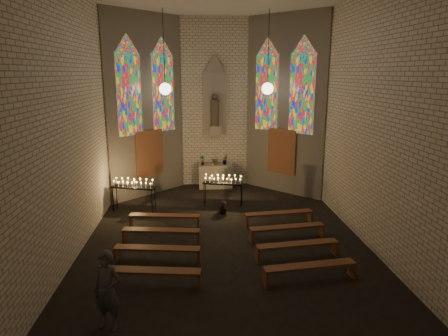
{
  "coord_description": "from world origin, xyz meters",
  "views": [
    {
      "loc": [
        -0.76,
        -10.93,
        4.78
      ],
      "look_at": [
        0.1,
        1.67,
        1.76
      ],
      "focal_mm": 32.0,
      "sensor_mm": 36.0,
      "label": 1
    }
  ],
  "objects_px": {
    "aisle_flower_pot": "(223,207)",
    "visitor": "(107,290)",
    "altar": "(216,176)",
    "votive_stand_left": "(133,185)",
    "votive_stand_right": "(223,181)"
  },
  "relations": [
    {
      "from": "altar",
      "to": "aisle_flower_pot",
      "type": "xyz_separation_m",
      "value": [
        0.1,
        -3.29,
        -0.27
      ]
    },
    {
      "from": "altar",
      "to": "votive_stand_left",
      "type": "bearing_deg",
      "value": -136.47
    },
    {
      "from": "aisle_flower_pot",
      "to": "votive_stand_right",
      "type": "xyz_separation_m",
      "value": [
        0.07,
        0.92,
        0.69
      ]
    },
    {
      "from": "votive_stand_left",
      "to": "votive_stand_right",
      "type": "distance_m",
      "value": 3.2
    },
    {
      "from": "aisle_flower_pot",
      "to": "votive_stand_right",
      "type": "bearing_deg",
      "value": 85.87
    },
    {
      "from": "aisle_flower_pot",
      "to": "visitor",
      "type": "relative_size",
      "value": 0.3
    },
    {
      "from": "altar",
      "to": "votive_stand_left",
      "type": "relative_size",
      "value": 0.88
    },
    {
      "from": "altar",
      "to": "votive_stand_right",
      "type": "xyz_separation_m",
      "value": [
        0.16,
        -2.37,
        0.42
      ]
    },
    {
      "from": "aisle_flower_pot",
      "to": "votive_stand_right",
      "type": "height_order",
      "value": "votive_stand_right"
    },
    {
      "from": "aisle_flower_pot",
      "to": "visitor",
      "type": "height_order",
      "value": "visitor"
    },
    {
      "from": "altar",
      "to": "aisle_flower_pot",
      "type": "distance_m",
      "value": 3.3
    },
    {
      "from": "votive_stand_left",
      "to": "votive_stand_right",
      "type": "xyz_separation_m",
      "value": [
        3.16,
        0.48,
        -0.06
      ]
    },
    {
      "from": "votive_stand_right",
      "to": "visitor",
      "type": "distance_m",
      "value": 7.6
    },
    {
      "from": "altar",
      "to": "votive_stand_left",
      "type": "distance_m",
      "value": 4.17
    },
    {
      "from": "votive_stand_left",
      "to": "visitor",
      "type": "height_order",
      "value": "visitor"
    }
  ]
}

